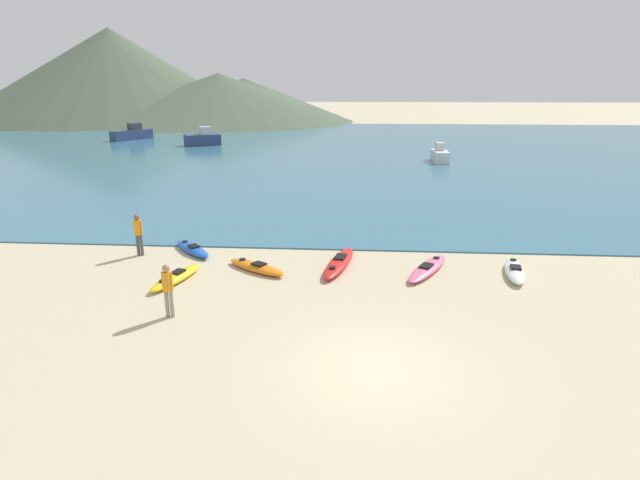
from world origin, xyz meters
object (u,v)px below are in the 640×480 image
at_px(kayak_on_sand_0, 257,267).
at_px(moored_boat_0, 440,155).
at_px(kayak_on_sand_2, 176,277).
at_px(moored_boat_1, 132,134).
at_px(person_near_waterline, 138,232).
at_px(kayak_on_sand_5, 193,249).
at_px(moored_boat_2, 203,139).
at_px(person_near_foreground, 168,287).
at_px(kayak_on_sand_1, 515,271).
at_px(kayak_on_sand_4, 339,263).
at_px(kayak_on_sand_3, 428,268).

distance_m(kayak_on_sand_0, moored_boat_0, 29.70).
bearing_deg(kayak_on_sand_0, moored_boat_0, 68.56).
xyz_separation_m(kayak_on_sand_2, moored_boat_1, (-21.37, 44.89, 0.60)).
bearing_deg(person_near_waterline, moored_boat_1, 114.19).
xyz_separation_m(person_near_waterline, moored_boat_1, (-19.00, 42.28, -0.21)).
distance_m(kayak_on_sand_5, moored_boat_0, 29.27).
height_order(kayak_on_sand_5, moored_boat_2, moored_boat_2).
bearing_deg(person_near_foreground, kayak_on_sand_0, 65.55).
bearing_deg(kayak_on_sand_2, kayak_on_sand_0, 25.84).
distance_m(kayak_on_sand_1, moored_boat_1, 54.65).
distance_m(kayak_on_sand_1, kayak_on_sand_4, 6.27).
bearing_deg(person_near_foreground, moored_boat_2, 105.49).
height_order(person_near_waterline, moored_boat_1, moored_boat_1).
height_order(kayak_on_sand_2, kayak_on_sand_5, kayak_on_sand_2).
bearing_deg(person_near_waterline, moored_boat_2, 103.05).
bearing_deg(kayak_on_sand_4, kayak_on_sand_2, -161.14).
bearing_deg(kayak_on_sand_5, kayak_on_sand_2, -82.37).
bearing_deg(kayak_on_sand_4, moored_boat_0, 73.73).
bearing_deg(kayak_on_sand_4, kayak_on_sand_0, -167.63).
height_order(kayak_on_sand_4, person_near_waterline, person_near_waterline).
xyz_separation_m(kayak_on_sand_0, kayak_on_sand_4, (2.98, 0.65, 0.01)).
xyz_separation_m(kayak_on_sand_0, moored_boat_0, (10.86, 27.64, 0.49)).
relative_size(kayak_on_sand_5, person_near_foreground, 1.46).
height_order(kayak_on_sand_0, kayak_on_sand_1, kayak_on_sand_1).
xyz_separation_m(kayak_on_sand_0, kayak_on_sand_1, (9.23, 0.21, 0.03)).
distance_m(kayak_on_sand_2, person_near_waterline, 3.62).
distance_m(kayak_on_sand_0, kayak_on_sand_4, 3.05).
bearing_deg(kayak_on_sand_2, person_near_waterline, 132.24).
height_order(kayak_on_sand_0, moored_boat_0, moored_boat_0).
distance_m(kayak_on_sand_4, moored_boat_0, 28.12).
bearing_deg(moored_boat_1, moored_boat_2, -26.71).
distance_m(kayak_on_sand_3, person_near_waterline, 11.20).
distance_m(kayak_on_sand_2, kayak_on_sand_4, 5.85).
distance_m(kayak_on_sand_3, moored_boat_2, 42.88).
bearing_deg(person_near_waterline, kayak_on_sand_4, -5.23).
xyz_separation_m(kayak_on_sand_3, kayak_on_sand_4, (-3.22, 0.31, 0.02)).
height_order(person_near_foreground, moored_boat_1, moored_boat_1).
xyz_separation_m(kayak_on_sand_0, kayak_on_sand_3, (6.19, 0.34, -0.01)).
distance_m(kayak_on_sand_2, moored_boat_1, 49.72).
bearing_deg(moored_boat_2, kayak_on_sand_4, -66.41).
xyz_separation_m(kayak_on_sand_1, moored_boat_0, (1.62, 27.43, 0.46)).
xyz_separation_m(kayak_on_sand_3, moored_boat_2, (-19.71, 38.08, 0.64)).
bearing_deg(moored_boat_0, moored_boat_1, 155.28).
bearing_deg(kayak_on_sand_3, moored_boat_0, 80.31).
xyz_separation_m(kayak_on_sand_2, person_near_waterline, (-2.37, 2.61, 0.81)).
bearing_deg(person_near_foreground, kayak_on_sand_2, 106.03).
height_order(kayak_on_sand_1, person_near_foreground, person_near_foreground).
bearing_deg(moored_boat_1, kayak_on_sand_2, -64.55).
distance_m(kayak_on_sand_1, person_near_foreground, 11.79).
xyz_separation_m(kayak_on_sand_4, moored_boat_1, (-26.90, 43.00, 0.60)).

